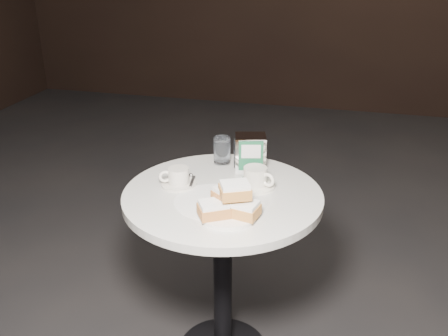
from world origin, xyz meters
TOP-DOWN VIEW (x-y plane):
  - cafe_table at (0.00, 0.00)m, footprint 0.70×0.70m
  - sugar_spill at (-0.01, -0.07)m, footprint 0.33×0.33m
  - beignet_plate at (0.06, -0.16)m, footprint 0.22×0.22m
  - coffee_cup_left at (-0.17, 0.02)m, footprint 0.17×0.17m
  - coffee_cup_right at (0.10, 0.07)m, footprint 0.19×0.19m
  - water_glass_left at (-0.07, 0.25)m, footprint 0.08×0.08m
  - water_glass_right at (0.02, 0.23)m, footprint 0.08×0.08m
  - napkin_dispenser at (0.05, 0.22)m, footprint 0.13×0.12m

SIDE VIEW (x-z plane):
  - cafe_table at x=0.00m, z-range 0.17..0.92m
  - sugar_spill at x=-0.01m, z-range 0.74..0.75m
  - coffee_cup_left at x=-0.17m, z-range 0.74..0.81m
  - coffee_cup_right at x=0.10m, z-range 0.74..0.81m
  - beignet_plate at x=0.06m, z-range 0.73..0.85m
  - water_glass_left at x=-0.07m, z-range 0.74..0.85m
  - water_glass_right at x=0.02m, z-range 0.74..0.86m
  - napkin_dispenser at x=0.05m, z-range 0.75..0.88m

